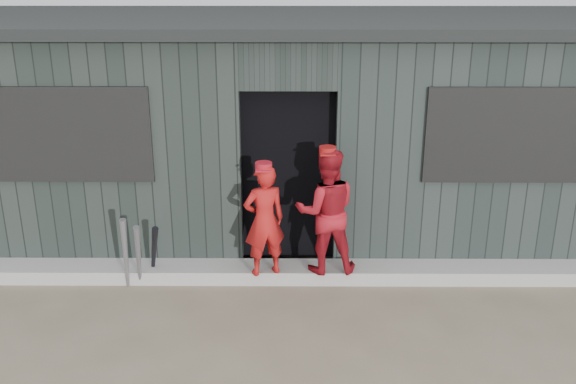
{
  "coord_description": "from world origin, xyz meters",
  "views": [
    {
      "loc": [
        0.04,
        -4.37,
        3.24
      ],
      "look_at": [
        0.0,
        1.8,
        1.0
      ],
      "focal_mm": 40.0,
      "sensor_mm": 36.0,
      "label": 1
    }
  ],
  "objects_px": {
    "player_red_left": "(264,220)",
    "dugout": "(289,124)",
    "bat_left": "(126,254)",
    "bat_mid": "(138,256)",
    "bat_right": "(154,253)",
    "player_grey_back": "(320,201)",
    "player_red_right": "(326,211)"
  },
  "relations": [
    {
      "from": "player_red_left",
      "to": "dugout",
      "type": "xyz_separation_m",
      "value": [
        0.24,
        1.85,
        0.54
      ]
    },
    {
      "from": "bat_left",
      "to": "bat_mid",
      "type": "xyz_separation_m",
      "value": [
        0.13,
        0.01,
        -0.03
      ]
    },
    {
      "from": "bat_mid",
      "to": "bat_right",
      "type": "bearing_deg",
      "value": 52.91
    },
    {
      "from": "player_grey_back",
      "to": "dugout",
      "type": "distance_m",
      "value": 1.31
    },
    {
      "from": "bat_right",
      "to": "dugout",
      "type": "distance_m",
      "value": 2.45
    },
    {
      "from": "bat_mid",
      "to": "player_red_right",
      "type": "relative_size",
      "value": 0.58
    },
    {
      "from": "bat_left",
      "to": "player_red_left",
      "type": "relative_size",
      "value": 0.69
    },
    {
      "from": "bat_right",
      "to": "player_red_right",
      "type": "bearing_deg",
      "value": 0.11
    },
    {
      "from": "player_grey_back",
      "to": "dugout",
      "type": "relative_size",
      "value": 0.16
    },
    {
      "from": "bat_left",
      "to": "player_grey_back",
      "type": "relative_size",
      "value": 0.62
    },
    {
      "from": "bat_right",
      "to": "player_red_right",
      "type": "distance_m",
      "value": 1.87
    },
    {
      "from": "dugout",
      "to": "player_grey_back",
      "type": "bearing_deg",
      "value": -71.68
    },
    {
      "from": "bat_left",
      "to": "bat_right",
      "type": "distance_m",
      "value": 0.31
    },
    {
      "from": "bat_mid",
      "to": "dugout",
      "type": "height_order",
      "value": "dugout"
    },
    {
      "from": "bat_right",
      "to": "player_red_left",
      "type": "distance_m",
      "value": 1.24
    },
    {
      "from": "player_grey_back",
      "to": "player_red_left",
      "type": "bearing_deg",
      "value": 71.09
    },
    {
      "from": "bat_left",
      "to": "player_grey_back",
      "type": "bearing_deg",
      "value": 22.73
    },
    {
      "from": "bat_right",
      "to": "player_grey_back",
      "type": "relative_size",
      "value": 0.53
    },
    {
      "from": "player_grey_back",
      "to": "dugout",
      "type": "height_order",
      "value": "dugout"
    },
    {
      "from": "bat_left",
      "to": "dugout",
      "type": "relative_size",
      "value": 0.1
    },
    {
      "from": "bat_left",
      "to": "player_red_right",
      "type": "bearing_deg",
      "value": 4.75
    },
    {
      "from": "bat_mid",
      "to": "dugout",
      "type": "relative_size",
      "value": 0.09
    },
    {
      "from": "bat_mid",
      "to": "bat_right",
      "type": "xyz_separation_m",
      "value": [
        0.12,
        0.16,
        -0.04
      ]
    },
    {
      "from": "bat_left",
      "to": "player_red_left",
      "type": "xyz_separation_m",
      "value": [
        1.42,
        0.09,
        0.33
      ]
    },
    {
      "from": "player_grey_back",
      "to": "bat_right",
      "type": "bearing_deg",
      "value": 40.44
    },
    {
      "from": "player_red_left",
      "to": "bat_mid",
      "type": "bearing_deg",
      "value": -16.25
    },
    {
      "from": "bat_right",
      "to": "player_red_left",
      "type": "bearing_deg",
      "value": -3.86
    },
    {
      "from": "player_grey_back",
      "to": "dugout",
      "type": "bearing_deg",
      "value": -52.25
    },
    {
      "from": "bat_left",
      "to": "dugout",
      "type": "xyz_separation_m",
      "value": [
        1.66,
        1.94,
        0.88
      ]
    },
    {
      "from": "bat_mid",
      "to": "bat_right",
      "type": "relative_size",
      "value": 1.09
    },
    {
      "from": "bat_right",
      "to": "player_grey_back",
      "type": "xyz_separation_m",
      "value": [
        1.77,
        0.68,
        0.32
      ]
    },
    {
      "from": "player_red_right",
      "to": "dugout",
      "type": "xyz_separation_m",
      "value": [
        -0.39,
        1.77,
        0.47
      ]
    }
  ]
}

